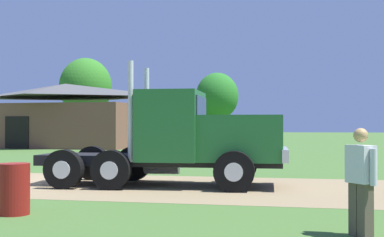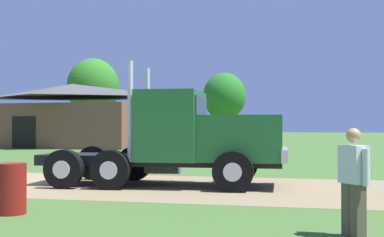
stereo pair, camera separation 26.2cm
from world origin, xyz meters
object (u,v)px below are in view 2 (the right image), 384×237
(truck_foreground_white, at_px, (188,140))
(visitor_walking_mid, at_px, (354,179))
(steel_barrel, at_px, (11,189))
(shed_building, at_px, (72,116))

(truck_foreground_white, height_order, visitor_walking_mid, truck_foreground_white)
(truck_foreground_white, relative_size, visitor_walking_mid, 4.23)
(visitor_walking_mid, height_order, steel_barrel, visitor_walking_mid)
(visitor_walking_mid, relative_size, shed_building, 0.13)
(truck_foreground_white, xyz_separation_m, steel_barrel, (-2.18, -5.02, -0.75))
(truck_foreground_white, relative_size, steel_barrel, 7.20)
(shed_building, bearing_deg, steel_barrel, -66.59)
(visitor_walking_mid, relative_size, steel_barrel, 1.70)
(steel_barrel, distance_m, shed_building, 29.79)
(steel_barrel, bearing_deg, truck_foreground_white, 66.59)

